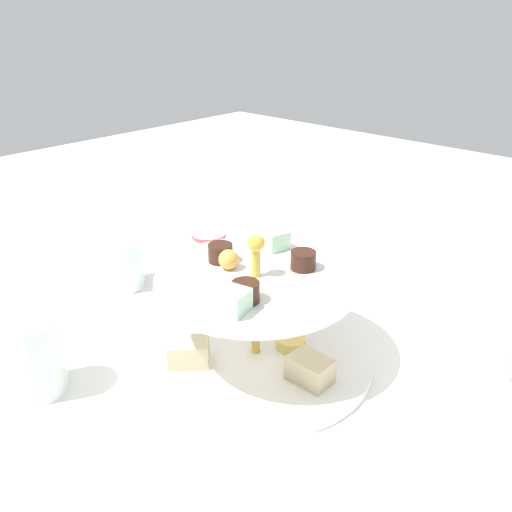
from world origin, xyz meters
The scene contains 7 objects.
ground_plane centered at (0.00, 0.00, 0.00)m, with size 2.40×2.40×0.00m, color white.
tiered_serving_stand centered at (0.00, 0.00, 0.05)m, with size 0.29×0.29×0.17m.
water_glass_tall_right centered at (0.18, -0.21, 0.06)m, with size 0.07×0.07×0.13m, color silver.
water_glass_short_left centered at (0.00, 0.28, 0.04)m, with size 0.06×0.06×0.08m, color silver.
teacup_with_saucer centered at (0.15, 0.25, 0.02)m, with size 0.09×0.09×0.05m.
butter_knife_right centered at (0.32, 0.07, 0.00)m, with size 0.17×0.01×0.00m, color silver.
water_glass_mid_back centered at (-0.21, 0.14, 0.05)m, with size 0.06×0.06×0.09m, color silver.
Camera 1 is at (-0.40, -0.37, 0.40)m, focal length 37.86 mm.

